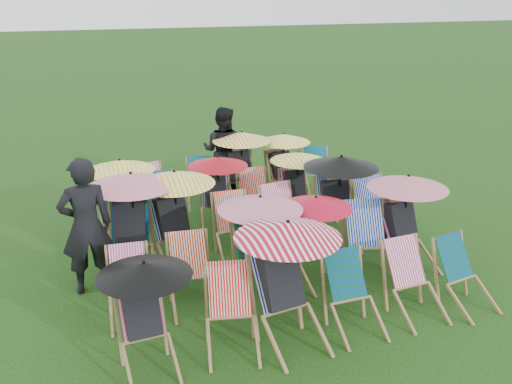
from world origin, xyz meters
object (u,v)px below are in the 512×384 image
object	(u,v)px
deckchair_0	(145,315)
deckchair_29	(319,172)
person_left	(86,226)
person_rear	(223,151)
deckchair_5	(467,276)

from	to	relation	value
deckchair_0	deckchair_29	world-z (taller)	deckchair_0
person_left	person_rear	bearing A→B (deg)	-135.05
deckchair_0	deckchair_29	size ratio (longest dim) A/B	1.38
deckchair_5	deckchair_29	size ratio (longest dim) A/B	1.02
deckchair_5	person_rear	xyz separation A→B (m)	(-1.76, 5.13, 0.43)
deckchair_5	person_left	bearing A→B (deg)	145.76
deckchair_29	person_left	size ratio (longest dim) A/B	0.46
deckchair_5	person_left	xyz separation A→B (m)	(-4.51, 1.97, 0.51)
deckchair_29	person_rear	xyz separation A→B (m)	(-1.80, 0.58, 0.44)
deckchair_0	deckchair_5	distance (m)	4.04
deckchair_0	person_left	world-z (taller)	person_left
person_left	person_rear	xyz separation A→B (m)	(2.75, 3.16, -0.07)
deckchair_5	person_rear	bearing A→B (deg)	98.32
deckchair_5	deckchair_29	world-z (taller)	deckchair_5
person_rear	deckchair_5	bearing A→B (deg)	143.42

